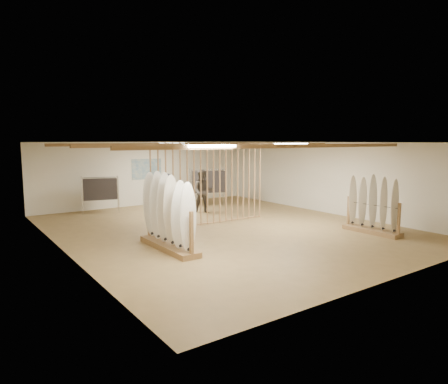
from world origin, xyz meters
TOP-DOWN VIEW (x-y plane):
  - floor at (0.00, 0.00)m, footprint 12.00×12.00m
  - ceiling at (0.00, 0.00)m, footprint 12.00×12.00m
  - wall_back at (0.00, 6.00)m, footprint 12.00×0.00m
  - wall_front at (0.00, -6.00)m, footprint 12.00×0.00m
  - wall_left at (-5.00, 0.00)m, footprint 0.00×12.00m
  - wall_right at (5.00, 0.00)m, footprint 0.00×12.00m
  - ceiling_slats at (0.00, 0.00)m, footprint 9.50×6.12m
  - light_panels at (0.00, 0.00)m, footprint 1.20×0.35m
  - bamboo_partition at (0.00, 0.80)m, footprint 4.45×0.05m
  - poster at (0.00, 5.98)m, footprint 1.40×0.03m
  - rack_left at (-2.66, -1.23)m, footprint 0.56×2.46m
  - rack_right at (3.37, -3.20)m, footprint 0.52×1.86m
  - clothing_rack_a at (-2.40, 5.09)m, footprint 1.33×0.66m
  - clothing_rack_b at (2.02, 4.06)m, footprint 1.48×0.83m
  - shopper_a at (-0.64, 2.74)m, footprint 0.76×0.59m
  - shopper_b at (0.93, 2.75)m, footprint 1.19×1.17m

SIDE VIEW (x-z plane):
  - floor at x=0.00m, z-range 0.00..0.00m
  - rack_right at x=3.37m, z-range -0.28..1.48m
  - rack_left at x=-2.66m, z-range -0.31..1.67m
  - shopper_a at x=-0.64m, z-range 0.00..1.87m
  - clothing_rack_a at x=-2.40m, z-range 0.22..1.69m
  - shopper_b at x=0.93m, z-range 0.00..1.95m
  - clothing_rack_b at x=2.02m, z-range 0.25..1.90m
  - bamboo_partition at x=0.00m, z-range 0.01..2.79m
  - wall_back at x=0.00m, z-range -4.60..7.40m
  - wall_front at x=0.00m, z-range -4.60..7.40m
  - wall_left at x=-5.00m, z-range -4.60..7.40m
  - wall_right at x=5.00m, z-range -4.60..7.40m
  - poster at x=0.00m, z-range 1.15..2.05m
  - ceiling_slats at x=0.00m, z-range 2.67..2.77m
  - light_panels at x=0.00m, z-range 2.71..2.77m
  - ceiling at x=0.00m, z-range 2.80..2.80m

